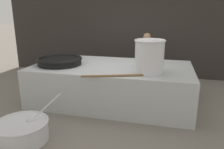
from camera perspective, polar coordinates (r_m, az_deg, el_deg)
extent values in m
plane|color=slate|center=(5.22, 0.00, -6.85)|extent=(60.00, 60.00, 0.00)
cube|color=#2D2826|center=(7.28, 5.12, 17.09)|extent=(8.67, 0.24, 4.37)
cube|color=#B2B7B7|center=(5.07, 0.00, -2.34)|extent=(3.54, 1.91, 0.86)
cylinder|color=black|center=(5.17, -13.49, 3.26)|extent=(0.99, 0.99, 0.13)
torus|color=black|center=(5.15, -13.54, 3.97)|extent=(1.03, 1.03, 0.08)
cylinder|color=silver|center=(4.32, 9.74, 4.53)|extent=(0.56, 0.56, 0.64)
torus|color=silver|center=(4.27, 9.94, 8.74)|extent=(0.60, 0.60, 0.04)
cylinder|color=brown|center=(4.07, 1.47, -0.28)|extent=(1.30, 0.48, 0.04)
cube|color=brown|center=(4.18, 9.99, -0.22)|extent=(0.15, 0.13, 0.02)
cylinder|color=#8C6647|center=(6.22, 8.79, 0.26)|extent=(0.11, 0.11, 0.73)
cylinder|color=#8C6647|center=(6.37, 8.71, 0.64)|extent=(0.11, 0.11, 0.73)
cube|color=#334C72|center=(6.26, 8.80, 1.75)|extent=(0.21, 0.25, 0.48)
cube|color=#8C6647|center=(6.16, 8.99, 6.15)|extent=(0.21, 0.46, 0.54)
cylinder|color=#8C6647|center=(5.94, 8.23, 5.81)|extent=(0.31, 0.13, 0.50)
cylinder|color=#8C6647|center=(6.37, 8.05, 6.49)|extent=(0.31, 0.13, 0.50)
sphere|color=#8C6647|center=(6.11, 9.15, 9.70)|extent=(0.21, 0.21, 0.21)
cylinder|color=silver|center=(3.92, -22.40, -13.62)|extent=(0.82, 0.82, 0.32)
torus|color=silver|center=(3.85, -22.65, -11.55)|extent=(0.86, 0.86, 0.04)
cylinder|color=orange|center=(3.89, -22.51, -12.70)|extent=(0.72, 0.72, 0.08)
cylinder|color=orange|center=(3.99, -24.35, -11.26)|extent=(0.05, 0.04, 0.04)
cylinder|color=orange|center=(3.99, -19.14, -10.73)|extent=(0.04, 0.04, 0.03)
cylinder|color=orange|center=(3.80, -22.80, -12.40)|extent=(0.06, 0.06, 0.04)
cylinder|color=orange|center=(3.83, -21.84, -12.06)|extent=(0.06, 0.06, 0.04)
cylinder|color=orange|center=(3.92, -24.87, -11.87)|extent=(0.04, 0.04, 0.03)
cylinder|color=orange|center=(3.73, -19.64, -12.72)|extent=(0.06, 0.05, 0.03)
sphere|color=silver|center=(3.88, -20.52, -11.33)|extent=(0.15, 0.15, 0.15)
cylinder|color=silver|center=(3.85, -16.86, -8.11)|extent=(0.40, 0.41, 0.39)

